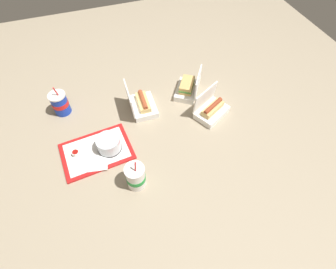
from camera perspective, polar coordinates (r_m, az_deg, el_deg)
The scene contains 11 objects.
ground_plane at distance 1.49m, azimuth -1.75°, elevation -1.02°, with size 3.20×3.20×0.00m, color gray.
food_tray at distance 1.48m, azimuth -15.26°, elevation -3.56°, with size 0.39×0.30×0.01m.
cake_container at distance 1.44m, azimuth -12.76°, elevation -2.05°, with size 0.13×0.13×0.08m.
ketchup_cup at distance 1.48m, azimuth -19.46°, elevation -3.84°, with size 0.04×0.04×0.02m.
napkin_stack at distance 1.43m, azimuth -15.04°, elevation -5.95°, with size 0.10×0.10×0.00m, color white.
plastic_fork at distance 1.53m, azimuth -16.65°, elevation -1.20°, with size 0.11×0.01×0.01m, color white.
clamshell_hotdog_corner at distance 1.60m, azimuth 9.39°, elevation 5.40°, with size 0.24×0.22×0.17m.
clamshell_sandwich_back at distance 1.71m, azimuth 4.36°, elevation 10.09°, with size 0.22×0.24×0.17m.
clamshell_hotdog_right at distance 1.61m, azimuth -5.73°, elevation 6.55°, with size 0.16×0.21×0.18m.
soda_cup_back at distance 1.29m, azimuth -7.04°, elevation -9.09°, with size 0.10×0.10×0.20m.
soda_cup_front at distance 1.69m, azimuth -22.44°, elevation 6.30°, with size 0.10×0.10×0.20m.
Camera 1 is at (-0.24, -0.84, 1.20)m, focal length 28.00 mm.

